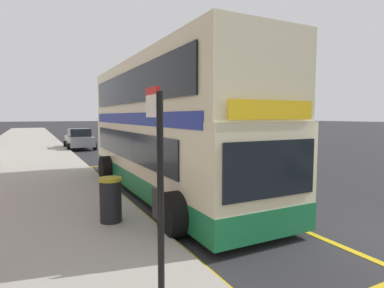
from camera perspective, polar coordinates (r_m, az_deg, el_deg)
The scene contains 8 objects.
ground_plane at distance 35.92m, azimuth -16.65°, elevation 0.74°, with size 260.00×260.00×0.00m, color #28282B.
pavement_near at distance 35.34m, azimuth -27.89°, elevation 0.41°, with size 6.00×76.00×0.14m, color #A39E93.
double_decker_bus at distance 10.61m, azimuth -4.86°, elevation 2.16°, with size 3.22×10.56×4.40m.
bus_bay_markings at distance 10.76m, azimuth -4.57°, elevation -8.89°, with size 3.04×13.95×0.01m.
bus_stop_sign at distance 4.18m, azimuth -6.13°, elevation -6.10°, with size 0.09×0.51×2.85m.
parked_car_grey_ahead at distance 26.17m, azimuth -19.73°, elevation 0.86°, with size 2.09×4.20×1.62m.
parked_car_grey_distant at distance 22.52m, azimuth -3.22°, elevation 0.51°, with size 2.09×4.20×1.62m.
litter_bin at distance 7.67m, azimuth -14.53°, elevation -9.72°, with size 0.52×0.52×1.04m.
Camera 1 is at (-6.47, -3.24, 2.61)m, focal length 29.43 mm.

